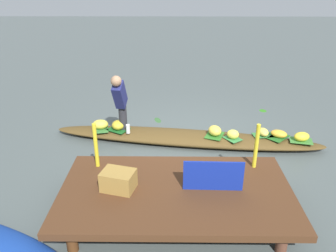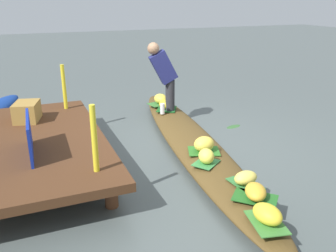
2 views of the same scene
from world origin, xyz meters
TOP-DOWN VIEW (x-y plane):
  - canal_water at (0.00, 0.00)m, footprint 40.00×40.00m
  - dock_platform at (0.22, 2.18)m, footprint 3.20×1.80m
  - vendor_boat at (0.00, 0.00)m, footprint 5.42×1.43m
  - leaf_mat_0 at (1.36, -0.15)m, footprint 0.50×0.48m
  - banana_bunch_0 at (1.36, -0.15)m, footprint 0.26×0.29m
  - leaf_mat_1 at (1.72, -0.18)m, footprint 0.38×0.49m
  - banana_bunch_1 at (1.72, -0.18)m, footprint 0.33×0.25m
  - leaf_mat_2 at (-0.56, 0.10)m, footprint 0.44×0.49m
  - banana_bunch_2 at (-0.56, 0.10)m, footprint 0.33×0.35m
  - leaf_mat_3 at (-2.17, 0.32)m, footprint 0.46×0.35m
  - banana_bunch_3 at (-2.17, 0.32)m, footprint 0.33×0.26m
  - leaf_mat_4 at (-0.89, 0.24)m, footprint 0.38×0.40m
  - banana_bunch_4 at (-0.89, 0.24)m, footprint 0.27×0.24m
  - leaf_mat_5 at (-1.51, 0.10)m, footprint 0.41×0.28m
  - banana_bunch_5 at (-1.51, 0.10)m, footprint 0.22×0.30m
  - leaf_mat_6 at (-1.79, 0.17)m, footprint 0.49×0.50m
  - banana_bunch_6 at (-1.79, 0.17)m, footprint 0.37×0.33m
  - vendor_person at (1.27, -0.07)m, footprint 0.25×0.52m
  - water_bottle at (1.14, 0.01)m, footprint 0.08×0.08m
  - market_banner at (-0.28, 2.18)m, footprint 0.81×0.05m
  - railing_post_west at (-0.98, 1.58)m, footprint 0.06×0.06m
  - railing_post_east at (1.42, 1.58)m, footprint 0.06×0.06m
  - produce_crate at (1.01, 2.18)m, footprint 0.51×0.42m
  - drifting_plant_0 at (0.60, -1.09)m, footprint 0.21×0.34m

SIDE VIEW (x-z plane):
  - canal_water at x=0.00m, z-range 0.00..0.00m
  - drifting_plant_0 at x=0.60m, z-range 0.00..0.01m
  - vendor_boat at x=0.00m, z-range 0.00..0.21m
  - leaf_mat_0 at x=1.36m, z-range 0.21..0.22m
  - leaf_mat_1 at x=1.72m, z-range 0.21..0.22m
  - leaf_mat_2 at x=-0.56m, z-range 0.21..0.22m
  - leaf_mat_3 at x=-2.17m, z-range 0.21..0.22m
  - leaf_mat_4 at x=-0.89m, z-range 0.21..0.22m
  - leaf_mat_5 at x=-1.51m, z-range 0.21..0.22m
  - leaf_mat_6 at x=-1.79m, z-range 0.21..0.22m
  - banana_bunch_6 at x=-1.79m, z-range 0.21..0.35m
  - banana_bunch_5 at x=-1.51m, z-range 0.21..0.36m
  - banana_bunch_3 at x=-2.17m, z-range 0.21..0.38m
  - water_bottle at x=1.14m, z-range 0.21..0.39m
  - banana_bunch_4 at x=-0.89m, z-range 0.21..0.39m
  - banana_bunch_0 at x=1.36m, z-range 0.21..0.40m
  - banana_bunch_1 at x=1.72m, z-range 0.21..0.40m
  - banana_bunch_2 at x=-0.56m, z-range 0.21..0.41m
  - dock_platform at x=0.22m, z-range 0.15..0.55m
  - produce_crate at x=1.01m, z-range 0.41..0.68m
  - market_banner at x=-0.28m, z-range 0.41..0.84m
  - railing_post_west at x=-0.98m, z-range 0.41..1.12m
  - railing_post_east at x=1.42m, z-range 0.41..1.12m
  - vendor_person at x=1.27m, z-range 0.29..1.49m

